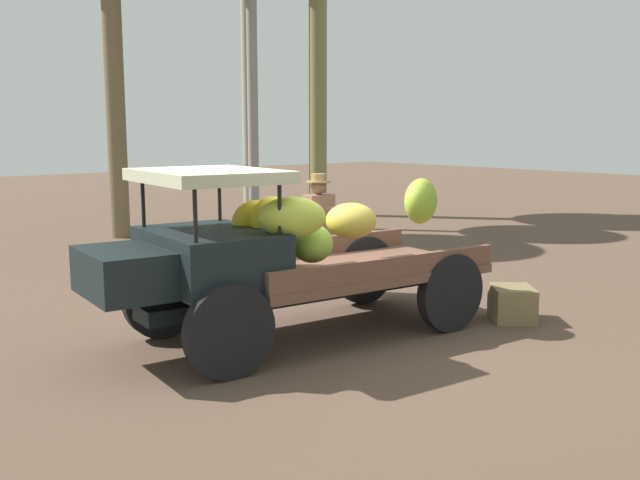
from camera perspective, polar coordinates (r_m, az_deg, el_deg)
name	(u,v)px	position (r m, az deg, el deg)	size (l,w,h in m)	color
ground_plane	(301,335)	(8.11, -1.54, -7.56)	(60.00, 60.00, 0.00)	brown
truck	(271,256)	(7.64, -3.94, -1.25)	(4.57, 2.10, 1.89)	black
farmer	(319,226)	(9.94, -0.09, 1.13)	(0.53, 0.47, 1.68)	#806149
wooden_crate	(512,304)	(8.95, 15.06, -4.92)	(0.57, 0.48, 0.41)	olive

